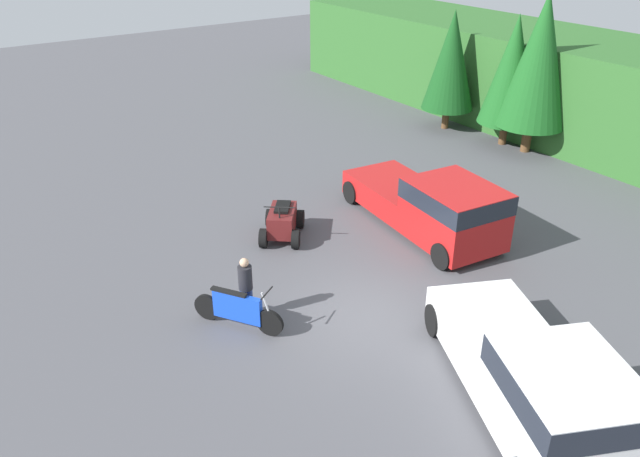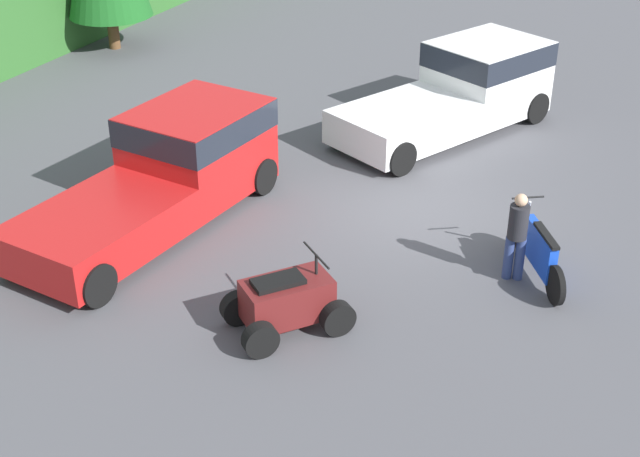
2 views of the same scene
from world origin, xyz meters
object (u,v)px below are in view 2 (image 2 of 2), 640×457
pickup_truck_red (170,168)px  dirt_bike (539,252)px  rider_person (517,234)px  pickup_truck_second (463,87)px  quad_atv (287,303)px

pickup_truck_red → dirt_bike: bearing=-77.6°
pickup_truck_red → rider_person: size_ratio=3.67×
pickup_truck_red → pickup_truck_second: size_ratio=1.01×
quad_atv → rider_person: size_ratio=1.34×
rider_person → pickup_truck_second: bearing=10.2°
pickup_truck_second → rider_person: size_ratio=3.63×
quad_atv → rider_person: 4.27m
dirt_bike → pickup_truck_red: bearing=63.2°
quad_atv → rider_person: (3.08, -2.92, 0.41)m
pickup_truck_second → dirt_bike: 6.96m
pickup_truck_red → pickup_truck_second: (6.88, -3.84, -0.00)m
pickup_truck_red → pickup_truck_second: 7.88m
pickup_truck_second → quad_atv: (-9.42, -0.05, -0.54)m
pickup_truck_second → rider_person: bearing=-130.1°
quad_atv → rider_person: bearing=-4.5°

